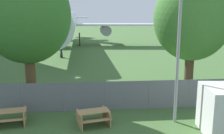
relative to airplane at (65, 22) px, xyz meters
The scene contains 7 objects.
perimeter_fence 30.28m from the airplane, 80.62° to the right, with size 56.07×0.07×1.77m.
airplane is the anchor object (origin of this frame).
picnic_bench_near_cabin 32.18m from the airplane, 82.73° to the right, with size 1.94×1.74×0.76m.
picnic_bench_open_grass 31.50m from the airplane, 90.52° to the right, with size 1.87×1.66×0.76m.
tree_near_hangar 29.56m from the airplane, 68.72° to the right, with size 5.08×5.08×8.15m.
tree_left_of_cabin 28.50m from the airplane, 89.45° to the right, with size 5.20×5.20×8.43m.
light_mast 32.84m from the airplane, 75.16° to the right, with size 0.44×0.44×8.58m.
Camera 1 is at (-1.02, -5.02, 5.78)m, focal length 42.00 mm.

